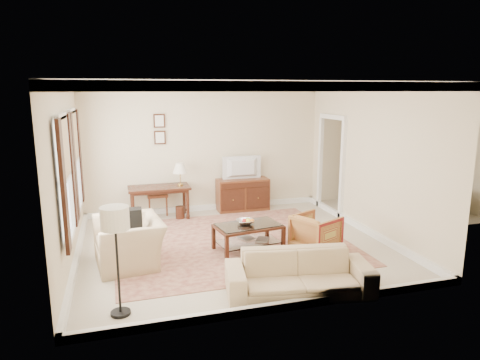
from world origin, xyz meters
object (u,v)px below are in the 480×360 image
sideboard (243,194)px  striped_armchair (316,231)px  writing_desk (159,192)px  tv (243,161)px  club_armchair (129,234)px  coffee_table (248,230)px  sofa (299,267)px

sideboard → striped_armchair: bearing=-80.0°
writing_desk → sideboard: sideboard is taller
tv → club_armchair: tv is taller
sideboard → striped_armchair: (0.50, -2.86, -0.02)m
sideboard → tv: size_ratio=1.38×
coffee_table → sofa: (0.19, -1.76, 0.02)m
tv → coffee_table: bearing=75.5°
tv → sofa: size_ratio=0.44×
coffee_table → striped_armchair: striped_armchair is taller
striped_armchair → sofa: sofa is taller
writing_desk → sofa: sofa is taller
coffee_table → sideboard: bearing=75.6°
coffee_table → club_armchair: club_armchair is taller
club_armchair → sofa: size_ratio=0.58×
sideboard → coffee_table: (-0.65, -2.55, -0.00)m
club_armchair → striped_armchair: bearing=78.0°
sideboard → sofa: 4.33m
tv → striped_armchair: (0.50, -2.84, -0.83)m
coffee_table → sofa: 1.77m
sofa → coffee_table: bearing=105.8°
tv → coffee_table: tv is taller
tv → club_armchair: (-2.68, -2.58, -0.68)m
coffee_table → striped_armchair: bearing=-15.0°
coffee_table → sofa: sofa is taller
sideboard → sofa: size_ratio=0.60×
coffee_table → sofa: bearing=-83.8°
club_armchair → sofa: (2.22, -1.71, -0.12)m
tv → striped_armchair: tv is taller
writing_desk → club_armchair: size_ratio=1.14×
striped_armchair → sofa: (-0.97, -1.45, 0.04)m
writing_desk → sofa: bearing=-70.2°
writing_desk → sideboard: 1.98m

